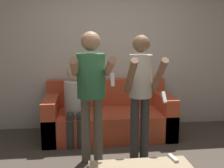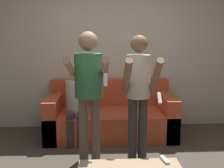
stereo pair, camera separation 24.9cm
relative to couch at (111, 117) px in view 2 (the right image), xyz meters
The scene contains 6 objects.
wall_back 1.17m from the couch, 86.64° to the left, with size 6.40×0.06×2.70m.
couch is the anchor object (origin of this frame).
person_standing_left 1.19m from the couch, 108.29° to the right, with size 0.46×0.75×1.59m.
person_standing_right 1.16m from the couch, 71.67° to the right, with size 0.40×0.62×1.55m.
person_seated 0.65m from the couch, 157.90° to the right, with size 0.32×0.53×1.15m.
remote_far 1.79m from the couch, 76.19° to the right, with size 0.06×0.15×0.02m.
Camera 2 is at (-0.20, -2.42, 1.52)m, focal length 42.00 mm.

